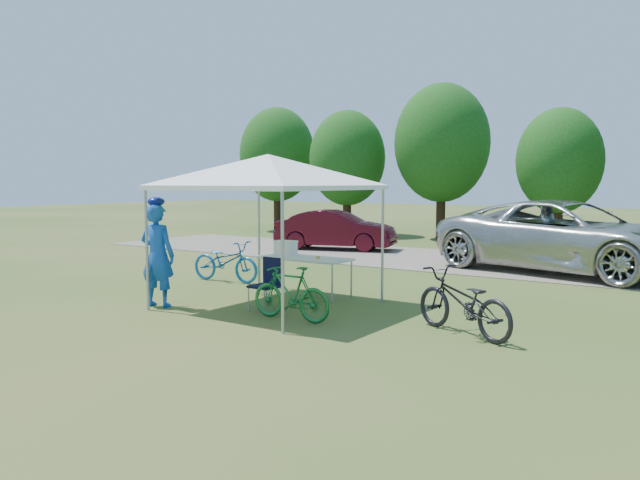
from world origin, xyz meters
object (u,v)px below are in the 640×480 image
(folding_table, at_px, (304,259))
(bike_blue, at_px, (226,261))
(cooler, at_px, (286,248))
(folding_chair, at_px, (269,279))
(cyclist, at_px, (157,255))
(minivan, at_px, (568,237))
(bike_dark, at_px, (463,302))
(bike_green, at_px, (291,293))
(sedan, at_px, (336,230))

(folding_table, distance_m, bike_blue, 2.57)
(cooler, bearing_deg, folding_chair, -62.43)
(folding_table, relative_size, cyclist, 1.01)
(minivan, bearing_deg, folding_chair, 170.68)
(bike_dark, relative_size, minivan, 0.29)
(folding_chair, distance_m, bike_dark, 3.48)
(cooler, distance_m, bike_dark, 4.40)
(cooler, bearing_deg, folding_table, -0.00)
(folding_table, xyz_separation_m, cooler, (-0.45, 0.00, 0.20))
(bike_green, xyz_separation_m, minivan, (2.39, 8.08, 0.46))
(cooler, relative_size, bike_dark, 0.22)
(cooler, height_order, sedan, sedan)
(bike_dark, height_order, sedan, sedan)
(folding_chair, bearing_deg, bike_blue, 148.03)
(folding_chair, bearing_deg, cooler, 119.22)
(folding_table, distance_m, cooler, 0.49)
(minivan, xyz_separation_m, sedan, (-7.63, 1.22, -0.24))
(folding_table, height_order, minivan, minivan)
(bike_dark, height_order, minivan, minivan)
(minivan, bearing_deg, folding_table, 164.12)
(folding_chair, relative_size, sedan, 0.23)
(minivan, bearing_deg, bike_dark, -164.50)
(bike_green, relative_size, sedan, 0.38)
(bike_green, relative_size, minivan, 0.23)
(minivan, distance_m, sedan, 7.73)
(cyclist, distance_m, bike_blue, 2.97)
(bike_blue, bearing_deg, folding_table, -105.56)
(folding_table, relative_size, sedan, 0.48)
(cyclist, height_order, bike_blue, cyclist)
(folding_chair, distance_m, cooler, 1.65)
(cyclist, bearing_deg, cooler, -128.77)
(bike_dark, relative_size, sedan, 0.47)
(cooler, xyz_separation_m, bike_dark, (4.21, -1.21, -0.44))
(folding_chair, xyz_separation_m, sedan, (-4.43, 8.85, 0.13))
(bike_dark, distance_m, minivan, 7.44)
(cooler, bearing_deg, bike_dark, -16.02)
(bike_green, bearing_deg, bike_blue, -123.98)
(folding_table, height_order, sedan, sedan)
(folding_chair, relative_size, bike_blue, 0.52)
(folding_table, distance_m, bike_green, 2.18)
(cyclist, distance_m, bike_green, 2.73)
(cyclist, relative_size, sedan, 0.47)
(cooler, relative_size, minivan, 0.07)
(bike_blue, bearing_deg, cooler, -107.71)
(bike_blue, xyz_separation_m, bike_dark, (6.28, -1.66, 0.03))
(folding_table, bearing_deg, cooler, 180.00)
(folding_table, distance_m, sedan, 8.51)
(bike_blue, relative_size, minivan, 0.28)
(bike_green, height_order, sedan, sedan)
(folding_table, height_order, bike_dark, bike_dark)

